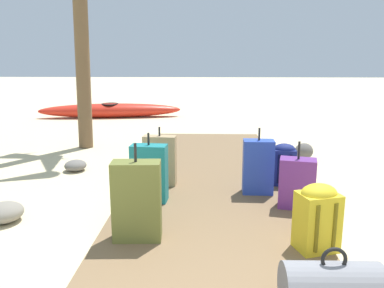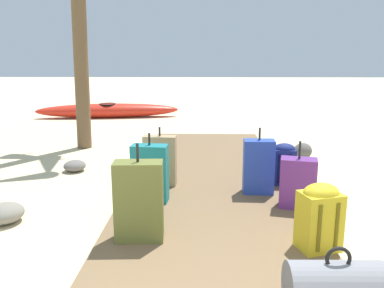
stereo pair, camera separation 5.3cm
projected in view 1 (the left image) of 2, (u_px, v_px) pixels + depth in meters
name	position (u px, v px, depth m)	size (l,w,h in m)	color
ground_plane	(210.00, 214.00, 4.36)	(60.00, 60.00, 0.00)	beige
boardwalk	(209.00, 189.00, 5.04)	(2.07, 7.03, 0.08)	brown
suitcase_tan	(160.00, 160.00, 5.05)	(0.42, 0.20, 0.75)	tan
suitcase_olive	(137.00, 201.00, 3.51)	(0.44, 0.24, 0.88)	olive
backpack_yellow	(318.00, 216.00, 3.32)	(0.39, 0.34, 0.58)	gold
suitcase_teal	(149.00, 173.00, 4.46)	(0.41, 0.24, 0.79)	#197A7F
backpack_navy	(284.00, 163.00, 5.06)	(0.30, 0.27, 0.53)	navy
suitcase_purple	(297.00, 183.00, 4.27)	(0.42, 0.30, 0.73)	#6B2D84
suitcase_blue	(258.00, 167.00, 4.72)	(0.36, 0.22, 0.79)	#2847B7
kayak	(110.00, 110.00, 11.28)	(4.05, 1.19, 0.40)	red
rock_left_near	(4.00, 212.00, 4.12)	(0.41, 0.39, 0.21)	gray
rock_right_far	(304.00, 151.00, 6.65)	(0.37, 0.29, 0.27)	#5B5651
rock_left_mid	(75.00, 165.00, 5.99)	(0.32, 0.34, 0.17)	slate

